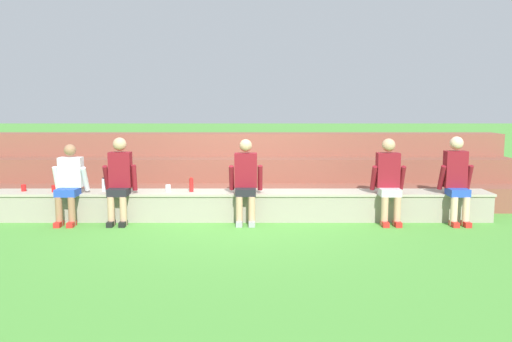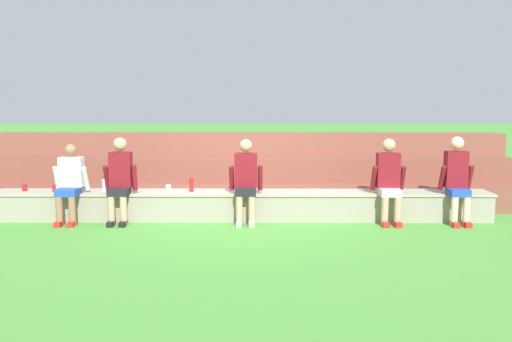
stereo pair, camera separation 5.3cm
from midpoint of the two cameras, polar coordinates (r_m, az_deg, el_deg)
ground_plane at (r=8.60m, az=-1.50°, el=-5.65°), size 80.00×80.00×0.00m
stone_seating_wall at (r=8.82m, az=-1.45°, el=-3.64°), size 8.30×0.60×0.47m
brick_bleachers at (r=10.40m, az=-1.17°, el=-0.47°), size 10.40×1.97×1.32m
person_far_left at (r=9.01m, az=-19.42°, el=-1.11°), size 0.55×0.58×1.28m
person_left_of_center at (r=8.76m, az=-14.41°, el=-0.73°), size 0.53×0.54×1.39m
person_center at (r=8.49m, az=-0.94°, el=-0.87°), size 0.55×0.54×1.36m
person_right_of_center at (r=8.73m, az=14.41°, el=-0.82°), size 0.54×0.54×1.37m
person_far_right at (r=9.04m, az=21.16°, el=-0.71°), size 0.53×0.54×1.41m
water_bottle_mid_left at (r=9.16m, az=-15.99°, el=-1.42°), size 0.07×0.07×0.23m
water_bottle_near_left at (r=8.80m, az=-6.85°, el=-1.51°), size 0.07×0.07×0.24m
plastic_cup_left_end at (r=8.89m, az=-9.34°, el=-1.84°), size 0.09×0.09×0.11m
plastic_cup_middle at (r=9.63m, az=-23.70°, el=-1.66°), size 0.08×0.08×0.11m
plastic_cup_right_end at (r=9.35m, az=-20.86°, el=-1.76°), size 0.08×0.08×0.12m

